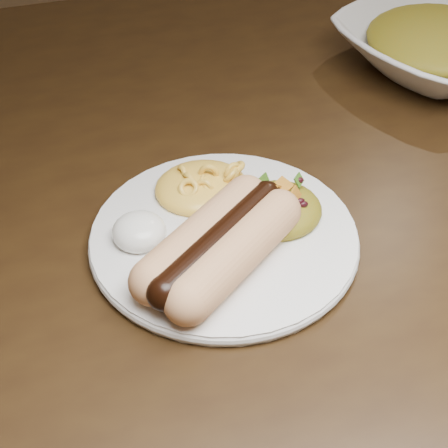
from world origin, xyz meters
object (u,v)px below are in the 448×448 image
object	(u,v)px
table	(265,212)
serving_bowl	(439,47)
plate	(224,237)
fork	(201,272)

from	to	relation	value
table	serving_bowl	world-z (taller)	serving_bowl
table	plate	xyz separation A→B (m)	(-0.09, -0.13, 0.10)
plate	table	bearing A→B (deg)	54.60
table	plate	bearing A→B (deg)	-125.40
table	fork	xyz separation A→B (m)	(-0.12, -0.16, 0.09)
plate	serving_bowl	distance (m)	0.42
plate	serving_bowl	bearing A→B (deg)	32.82
serving_bowl	table	bearing A→B (deg)	-159.30
plate	fork	distance (m)	0.04
serving_bowl	plate	bearing A→B (deg)	-147.18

